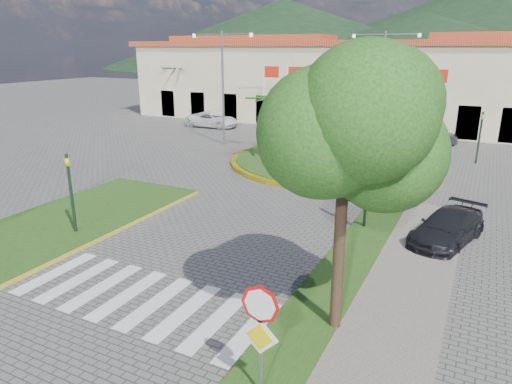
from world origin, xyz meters
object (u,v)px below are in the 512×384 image
at_px(stop_sign, 260,325).
at_px(car_dark_a, 321,117).
at_px(deciduous_tree, 346,128).
at_px(car_side_right, 448,227).
at_px(white_van, 212,120).
at_px(roundabout_island, 332,160).
at_px(car_dark_b, 431,136).

bearing_deg(stop_sign, car_dark_a, 107.15).
bearing_deg(deciduous_tree, car_dark_a, 109.70).
distance_m(stop_sign, car_side_right, 10.62).
xyz_separation_m(white_van, car_dark_a, (8.28, 5.91, -0.02)).
bearing_deg(car_side_right, car_dark_a, 134.77).
xyz_separation_m(white_van, car_side_right, (21.41, -17.99, -0.08)).
relative_size(roundabout_island, stop_sign, 4.79).
xyz_separation_m(roundabout_island, car_dark_a, (-5.64, 14.09, 0.48)).
relative_size(stop_sign, deciduous_tree, 0.39).
bearing_deg(roundabout_island, car_dark_b, 63.03).
bearing_deg(white_van, stop_sign, -147.27).
height_order(roundabout_island, car_side_right, roundabout_island).
bearing_deg(stop_sign, car_side_right, 75.73).
height_order(stop_sign, car_dark_a, stop_sign).
bearing_deg(deciduous_tree, car_side_right, 74.45).
relative_size(roundabout_island, car_dark_a, 3.29).
relative_size(stop_sign, car_dark_a, 0.69).
distance_m(stop_sign, white_van, 33.93).
bearing_deg(white_van, deciduous_tree, -143.33).
relative_size(white_van, car_dark_b, 1.33).
bearing_deg(car_side_right, white_van, 155.96).
relative_size(stop_sign, car_dark_b, 0.72).
bearing_deg(car_dark_b, car_dark_a, 60.82).
xyz_separation_m(car_dark_b, car_side_right, (2.78, -19.09, -0.01)).
bearing_deg(stop_sign, car_dark_b, 90.34).
bearing_deg(deciduous_tree, white_van, 127.63).
relative_size(car_dark_a, car_side_right, 0.94).
bearing_deg(car_dark_a, car_dark_b, -138.53).
relative_size(roundabout_island, car_side_right, 3.10).
bearing_deg(stop_sign, deciduous_tree, 78.82).
height_order(stop_sign, car_dark_b, stop_sign).
bearing_deg(car_dark_b, white_van, 89.13).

